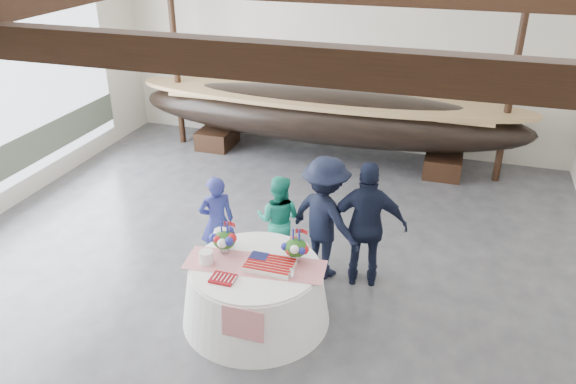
% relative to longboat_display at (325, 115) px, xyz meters
% --- Properties ---
extents(floor, '(10.00, 12.00, 0.01)m').
position_rel_longboat_display_xyz_m(floor, '(0.08, -5.07, -1.01)').
color(floor, '#3D3D42').
rests_on(floor, ground).
extents(wall_back, '(10.00, 0.02, 4.50)m').
position_rel_longboat_display_xyz_m(wall_back, '(0.08, 0.93, 1.24)').
color(wall_back, silver).
rests_on(wall_back, ground).
extents(longboat_display, '(8.43, 1.69, 1.58)m').
position_rel_longboat_display_xyz_m(longboat_display, '(0.00, 0.00, 0.00)').
color(longboat_display, black).
rests_on(longboat_display, ground).
extents(banquet_table, '(1.95, 1.95, 0.84)m').
position_rel_longboat_display_xyz_m(banquet_table, '(0.47, -5.48, -0.59)').
color(banquet_table, white).
rests_on(banquet_table, ground).
extents(tabletop_items, '(1.85, 0.95, 0.40)m').
position_rel_longboat_display_xyz_m(tabletop_items, '(0.43, -5.35, -0.02)').
color(tabletop_items, red).
rests_on(tabletop_items, banquet_table).
extents(guest_woman_blue, '(0.64, 0.60, 1.47)m').
position_rel_longboat_display_xyz_m(guest_woman_blue, '(-0.53, -4.44, -0.27)').
color(guest_woman_blue, navy).
rests_on(guest_woman_blue, ground).
extents(guest_woman_teal, '(0.71, 0.56, 1.43)m').
position_rel_longboat_display_xyz_m(guest_woman_teal, '(0.32, -4.07, -0.29)').
color(guest_woman_teal, '#1D9A7E').
rests_on(guest_woman_teal, ground).
extents(guest_man_left, '(1.39, 1.17, 1.87)m').
position_rel_longboat_display_xyz_m(guest_man_left, '(1.07, -4.19, -0.08)').
color(guest_man_left, black).
rests_on(guest_man_left, ground).
extents(guest_man_right, '(1.17, 0.64, 1.90)m').
position_rel_longboat_display_xyz_m(guest_man_right, '(1.68, -4.25, -0.06)').
color(guest_man_right, black).
rests_on(guest_man_right, ground).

